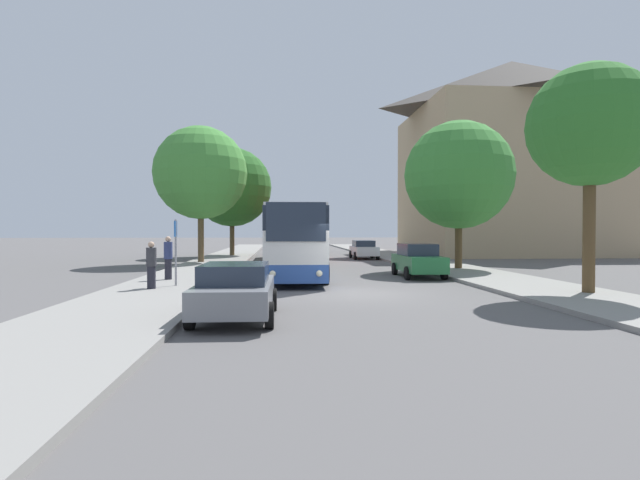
{
  "coord_description": "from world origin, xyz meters",
  "views": [
    {
      "loc": [
        -2.7,
        -17.33,
        2.23
      ],
      "look_at": [
        -0.49,
        10.03,
        1.73
      ],
      "focal_mm": 28.0,
      "sensor_mm": 36.0,
      "label": 1
    }
  ],
  "objects_px": {
    "tree_left_far": "(232,187)",
    "tree_right_mid": "(459,175)",
    "parked_car_right_near": "(418,260)",
    "tree_right_near": "(590,126)",
    "tree_left_near": "(201,173)",
    "bus_stop_sign": "(176,245)",
    "pedestrian_waiting_far": "(168,258)",
    "bus_middle": "(292,237)",
    "parked_car_right_far": "(364,249)",
    "bus_front": "(296,240)",
    "parked_car_left_curb": "(236,290)",
    "pedestrian_waiting_near": "(151,265)"
  },
  "relations": [
    {
      "from": "tree_left_far",
      "to": "tree_right_mid",
      "type": "distance_m",
      "value": 21.42
    },
    {
      "from": "parked_car_right_near",
      "to": "tree_right_near",
      "type": "xyz_separation_m",
      "value": [
        3.79,
        -7.5,
        4.95
      ]
    },
    {
      "from": "tree_left_near",
      "to": "bus_stop_sign",
      "type": "bearing_deg",
      "value": -84.77
    },
    {
      "from": "pedestrian_waiting_far",
      "to": "tree_left_near",
      "type": "distance_m",
      "value": 13.34
    },
    {
      "from": "bus_middle",
      "to": "parked_car_right_near",
      "type": "height_order",
      "value": "bus_middle"
    },
    {
      "from": "bus_middle",
      "to": "tree_left_far",
      "type": "xyz_separation_m",
      "value": [
        -5.05,
        5.17,
        4.21
      ]
    },
    {
      "from": "parked_car_right_far",
      "to": "bus_stop_sign",
      "type": "relative_size",
      "value": 1.78
    },
    {
      "from": "pedestrian_waiting_far",
      "to": "tree_left_far",
      "type": "relative_size",
      "value": 0.2
    },
    {
      "from": "bus_front",
      "to": "parked_car_right_far",
      "type": "xyz_separation_m",
      "value": [
        5.92,
        15.2,
        -1.0
      ]
    },
    {
      "from": "bus_front",
      "to": "parked_car_left_curb",
      "type": "relative_size",
      "value": 2.79
    },
    {
      "from": "bus_middle",
      "to": "pedestrian_waiting_near",
      "type": "bearing_deg",
      "value": -105.7
    },
    {
      "from": "parked_car_right_near",
      "to": "parked_car_right_far",
      "type": "height_order",
      "value": "parked_car_right_near"
    },
    {
      "from": "pedestrian_waiting_far",
      "to": "tree_left_far",
      "type": "height_order",
      "value": "tree_left_far"
    },
    {
      "from": "pedestrian_waiting_far",
      "to": "tree_right_mid",
      "type": "relative_size",
      "value": 0.23
    },
    {
      "from": "parked_car_left_curb",
      "to": "tree_right_near",
      "type": "distance_m",
      "value": 13.06
    },
    {
      "from": "bus_middle",
      "to": "pedestrian_waiting_far",
      "type": "bearing_deg",
      "value": -109.31
    },
    {
      "from": "tree_right_near",
      "to": "parked_car_left_curb",
      "type": "bearing_deg",
      "value": -163.5
    },
    {
      "from": "pedestrian_waiting_near",
      "to": "tree_left_far",
      "type": "xyz_separation_m",
      "value": [
        0.52,
        24.96,
        4.98
      ]
    },
    {
      "from": "bus_front",
      "to": "tree_left_far",
      "type": "xyz_separation_m",
      "value": [
        -4.87,
        19.11,
        4.21
      ]
    },
    {
      "from": "tree_left_near",
      "to": "tree_right_near",
      "type": "xyz_separation_m",
      "value": [
        15.75,
        -18.07,
        -0.36
      ]
    },
    {
      "from": "tree_right_mid",
      "to": "parked_car_left_curb",
      "type": "bearing_deg",
      "value": -127.37
    },
    {
      "from": "bus_middle",
      "to": "parked_car_right_far",
      "type": "distance_m",
      "value": 5.96
    },
    {
      "from": "bus_middle",
      "to": "pedestrian_waiting_near",
      "type": "height_order",
      "value": "bus_middle"
    },
    {
      "from": "parked_car_right_near",
      "to": "tree_right_near",
      "type": "distance_m",
      "value": 9.75
    },
    {
      "from": "bus_front",
      "to": "tree_right_near",
      "type": "bearing_deg",
      "value": -38.31
    },
    {
      "from": "parked_car_right_far",
      "to": "pedestrian_waiting_near",
      "type": "xyz_separation_m",
      "value": [
        -11.31,
        -21.05,
        0.24
      ]
    },
    {
      "from": "tree_left_near",
      "to": "tree_right_near",
      "type": "bearing_deg",
      "value": -48.91
    },
    {
      "from": "bus_stop_sign",
      "to": "bus_front",
      "type": "bearing_deg",
      "value": 45.76
    },
    {
      "from": "parked_car_right_far",
      "to": "pedestrian_waiting_far",
      "type": "height_order",
      "value": "pedestrian_waiting_far"
    },
    {
      "from": "pedestrian_waiting_near",
      "to": "pedestrian_waiting_far",
      "type": "relative_size",
      "value": 0.92
    },
    {
      "from": "tree_right_near",
      "to": "parked_car_right_far",
      "type": "bearing_deg",
      "value": 99.13
    },
    {
      "from": "bus_middle",
      "to": "tree_right_mid",
      "type": "relative_size",
      "value": 1.34
    },
    {
      "from": "bus_stop_sign",
      "to": "tree_right_near",
      "type": "bearing_deg",
      "value": -12.8
    },
    {
      "from": "parked_car_left_curb",
      "to": "tree_left_near",
      "type": "distance_m",
      "value": 22.55
    },
    {
      "from": "parked_car_left_curb",
      "to": "parked_car_right_near",
      "type": "xyz_separation_m",
      "value": [
        7.76,
        10.93,
        0.08
      ]
    },
    {
      "from": "pedestrian_waiting_near",
      "to": "tree_right_mid",
      "type": "xyz_separation_m",
      "value": [
        14.6,
        8.83,
        4.34
      ]
    },
    {
      "from": "tree_right_mid",
      "to": "parked_car_right_far",
      "type": "bearing_deg",
      "value": 105.07
    },
    {
      "from": "bus_front",
      "to": "parked_car_right_near",
      "type": "relative_size",
      "value": 2.74
    },
    {
      "from": "parked_car_right_far",
      "to": "pedestrian_waiting_far",
      "type": "bearing_deg",
      "value": 57.57
    },
    {
      "from": "parked_car_right_near",
      "to": "tree_right_near",
      "type": "height_order",
      "value": "tree_right_near"
    },
    {
      "from": "tree_left_far",
      "to": "tree_right_near",
      "type": "distance_m",
      "value": 30.88
    },
    {
      "from": "bus_front",
      "to": "tree_right_near",
      "type": "distance_m",
      "value": 13.25
    },
    {
      "from": "bus_stop_sign",
      "to": "parked_car_right_far",
      "type": "bearing_deg",
      "value": 62.03
    },
    {
      "from": "parked_car_right_near",
      "to": "tree_left_near",
      "type": "height_order",
      "value": "tree_left_near"
    },
    {
      "from": "bus_middle",
      "to": "tree_right_mid",
      "type": "xyz_separation_m",
      "value": [
        9.03,
        -10.96,
        3.58
      ]
    },
    {
      "from": "parked_car_right_near",
      "to": "parked_car_right_far",
      "type": "distance_m",
      "value": 15.83
    },
    {
      "from": "parked_car_right_far",
      "to": "pedestrian_waiting_far",
      "type": "xyz_separation_m",
      "value": [
        -11.47,
        -17.6,
        0.32
      ]
    },
    {
      "from": "bus_stop_sign",
      "to": "pedestrian_waiting_near",
      "type": "distance_m",
      "value": 1.39
    },
    {
      "from": "parked_car_right_near",
      "to": "bus_stop_sign",
      "type": "xyz_separation_m",
      "value": [
        -10.61,
        -4.23,
        0.89
      ]
    },
    {
      "from": "bus_front",
      "to": "tree_left_far",
      "type": "distance_m",
      "value": 20.17
    }
  ]
}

